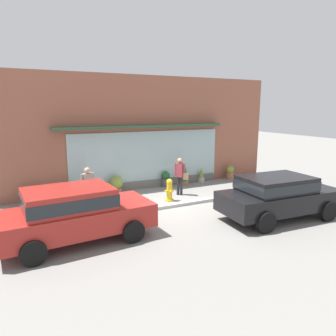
{
  "coord_description": "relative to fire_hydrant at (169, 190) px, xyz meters",
  "views": [
    {
      "loc": [
        -5.43,
        -10.45,
        3.77
      ],
      "look_at": [
        0.4,
        1.2,
        1.24
      ],
      "focal_mm": 33.46,
      "sensor_mm": 36.0,
      "label": 1
    }
  ],
  "objects": [
    {
      "name": "potted_plant_low_front",
      "position": [
        4.67,
        2.08,
        -0.09
      ],
      "size": [
        0.41,
        0.41,
        0.72
      ],
      "color": "#9E6042",
      "rests_on": "ground_plane"
    },
    {
      "name": "parked_car_red",
      "position": [
        -4.19,
        -2.33,
        0.44
      ],
      "size": [
        4.36,
        2.22,
        1.58
      ],
      "rotation": [
        0.0,
        0.0,
        0.07
      ],
      "color": "maroon",
      "rests_on": "ground_plane"
    },
    {
      "name": "ground_plane",
      "position": [
        -0.16,
        -0.58,
        -0.45
      ],
      "size": [
        60.0,
        60.0,
        0.0
      ],
      "primitive_type": "plane",
      "color": "gray"
    },
    {
      "name": "curb_strip",
      "position": [
        -0.16,
        -0.78,
        -0.39
      ],
      "size": [
        14.0,
        0.24,
        0.12
      ],
      "primitive_type": "cube",
      "color": "#B2B2AD",
      "rests_on": "ground_plane"
    },
    {
      "name": "parked_car_black",
      "position": [
        2.39,
        -3.5,
        0.41
      ],
      "size": [
        4.32,
        2.14,
        1.49
      ],
      "rotation": [
        0.0,
        0.0,
        -0.06
      ],
      "color": "black",
      "rests_on": "ground_plane"
    },
    {
      "name": "potted_plant_window_center",
      "position": [
        -1.62,
        2.0,
        -0.03
      ],
      "size": [
        0.6,
        0.6,
        0.81
      ],
      "color": "#9E6042",
      "rests_on": "ground_plane"
    },
    {
      "name": "pedestrian_passerby",
      "position": [
        -3.22,
        0.29,
        0.5
      ],
      "size": [
        0.51,
        0.26,
        1.62
      ],
      "rotation": [
        0.0,
        0.0,
        3.34
      ],
      "color": "#8E333D",
      "rests_on": "ground_plane"
    },
    {
      "name": "pedestrian_with_handbag",
      "position": [
        0.81,
        0.56,
        0.49
      ],
      "size": [
        0.47,
        0.52,
        1.63
      ],
      "rotation": [
        0.0,
        0.0,
        5.47
      ],
      "color": "#232328",
      "rests_on": "ground_plane"
    },
    {
      "name": "potted_plant_by_entrance",
      "position": [
        -3.79,
        2.01,
        -0.08
      ],
      "size": [
        0.48,
        0.48,
        0.75
      ],
      "color": "#B7B2A3",
      "rests_on": "ground_plane"
    },
    {
      "name": "potted_plant_corner_tall",
      "position": [
        0.93,
        2.23,
        -0.09
      ],
      "size": [
        0.43,
        0.43,
        0.74
      ],
      "color": "#4C4C51",
      "rests_on": "ground_plane"
    },
    {
      "name": "potted_plant_window_left",
      "position": [
        1.92,
        2.16,
        0.08
      ],
      "size": [
        0.49,
        0.49,
        1.1
      ],
      "color": "#9E6042",
      "rests_on": "ground_plane"
    },
    {
      "name": "potted_plant_doorstep",
      "position": [
        -5.14,
        2.0,
        -0.1
      ],
      "size": [
        0.57,
        0.57,
        0.7
      ],
      "color": "#9E6042",
      "rests_on": "ground_plane"
    },
    {
      "name": "storefront",
      "position": [
        -0.15,
        2.61,
        2.09
      ],
      "size": [
        14.0,
        0.81,
        5.21
      ],
      "color": "#935642",
      "rests_on": "ground_plane"
    },
    {
      "name": "potted_plant_trailing_edge",
      "position": [
        2.96,
        2.22,
        -0.1
      ],
      "size": [
        0.33,
        0.33,
        0.74
      ],
      "color": "#B7B2A3",
      "rests_on": "ground_plane"
    },
    {
      "name": "fire_hydrant",
      "position": [
        0.0,
        0.0,
        0.0
      ],
      "size": [
        0.41,
        0.38,
        0.92
      ],
      "color": "gold",
      "rests_on": "ground_plane"
    }
  ]
}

